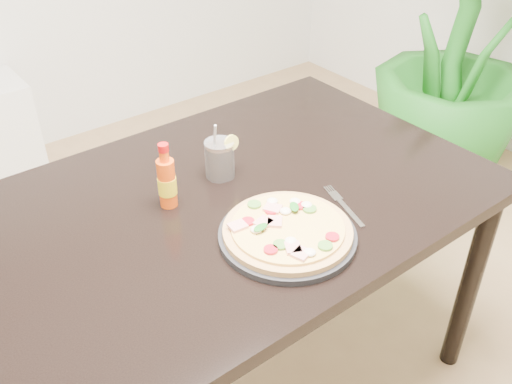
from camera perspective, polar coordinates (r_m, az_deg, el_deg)
dining_table at (r=1.54m, az=-2.75°, el=-2.99°), size 1.40×0.90×0.75m
plate at (r=1.35m, az=3.15°, el=-4.38°), size 0.33×0.33×0.02m
pizza at (r=1.34m, az=3.14°, el=-3.73°), size 0.31×0.31×0.03m
hot_sauce_bottle at (r=1.44m, az=-8.90°, el=1.03°), size 0.05×0.05×0.18m
cola_cup at (r=1.55m, az=-3.64°, el=3.24°), size 0.09×0.08×0.17m
fork at (r=1.47m, az=8.68°, el=-1.25°), size 0.07×0.19×0.00m
houseplant at (r=2.84m, az=19.76°, el=13.23°), size 1.04×1.04×1.32m
plant_pot at (r=3.07m, az=17.77°, el=3.67°), size 0.28×0.28×0.22m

